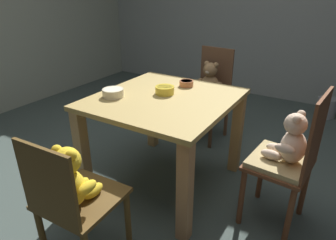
{
  "coord_description": "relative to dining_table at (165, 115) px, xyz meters",
  "views": [
    {
      "loc": [
        1.08,
        -1.73,
        1.47
      ],
      "look_at": [
        0.0,
        0.05,
        0.53
      ],
      "focal_mm": 31.72,
      "sensor_mm": 36.0,
      "label": 1
    }
  ],
  "objects": [
    {
      "name": "porridge_bowl_cream_near_left",
      "position": [
        -0.32,
        -0.19,
        0.17
      ],
      "size": [
        0.15,
        0.15,
        0.06
      ],
      "color": "beige",
      "rests_on": "dining_table"
    },
    {
      "name": "ground_plane",
      "position": [
        0.0,
        0.0,
        -0.61
      ],
      "size": [
        5.2,
        5.2,
        0.04
      ],
      "color": "#414E49"
    },
    {
      "name": "teddy_chair_far_center",
      "position": [
        -0.05,
        0.94,
        -0.05
      ],
      "size": [
        0.42,
        0.43,
        0.92
      ],
      "rotation": [
        0.0,
        0.0,
        -1.66
      ],
      "color": "brown",
      "rests_on": "ground_plane"
    },
    {
      "name": "porridge_bowl_terracotta_far_center",
      "position": [
        0.02,
        0.31,
        0.17
      ],
      "size": [
        0.11,
        0.11,
        0.05
      ],
      "color": "#BC6D46",
      "rests_on": "dining_table"
    },
    {
      "name": "metal_pail",
      "position": [
        0.99,
        2.15,
        -0.48
      ],
      "size": [
        0.22,
        0.22,
        0.24
      ],
      "primitive_type": "cylinder",
      "color": "#93969B",
      "rests_on": "ground_plane"
    },
    {
      "name": "dining_table",
      "position": [
        0.0,
        0.0,
        0.0
      ],
      "size": [
        0.96,
        1.02,
        0.74
      ],
      "color": "#A88E4E",
      "rests_on": "ground_plane"
    },
    {
      "name": "teddy_chair_near_front",
      "position": [
        0.03,
        -0.94,
        -0.07
      ],
      "size": [
        0.4,
        0.41,
        0.85
      ],
      "rotation": [
        0.0,
        0.0,
        1.61
      ],
      "color": "brown",
      "rests_on": "ground_plane"
    },
    {
      "name": "teddy_chair_near_right",
      "position": [
        0.9,
        0.0,
        -0.05
      ],
      "size": [
        0.4,
        0.44,
        0.94
      ],
      "rotation": [
        0.0,
        0.0,
        3.04
      ],
      "color": "brown",
      "rests_on": "ground_plane"
    },
    {
      "name": "porridge_bowl_yellow_center",
      "position": [
        -0.03,
        0.06,
        0.17
      ],
      "size": [
        0.14,
        0.14,
        0.06
      ],
      "color": "yellow",
      "rests_on": "dining_table"
    }
  ]
}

